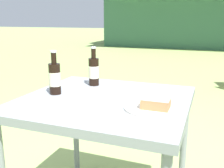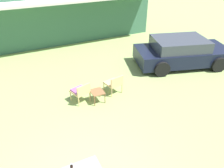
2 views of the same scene
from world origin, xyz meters
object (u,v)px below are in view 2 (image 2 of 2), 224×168
object	(u,v)px
cola_bottle_near	(72,168)
wicker_chair_cushioned	(81,91)
parked_car	(181,52)
wicker_chair_plain	(114,83)
garden_side_table	(97,93)

from	to	relation	value
cola_bottle_near	wicker_chair_cushioned	bearing A→B (deg)	68.74
parked_car	wicker_chair_cushioned	world-z (taller)	parked_car
parked_car	wicker_chair_plain	world-z (taller)	parked_car
parked_car	cola_bottle_near	bearing A→B (deg)	-131.20
wicker_chair_cushioned	garden_side_table	distance (m)	0.59
wicker_chair_cushioned	wicker_chair_plain	bearing A→B (deg)	161.80
parked_car	garden_side_table	bearing A→B (deg)	-150.55
parked_car	wicker_chair_cushioned	xyz separation A→B (m)	(-5.19, -0.82, -0.20)
garden_side_table	cola_bottle_near	world-z (taller)	cola_bottle_near
wicker_chair_cushioned	garden_side_table	xyz separation A→B (m)	(0.52, -0.26, -0.08)
parked_car	wicker_chair_plain	xyz separation A→B (m)	(-3.89, -0.84, -0.20)
cola_bottle_near	parked_car	bearing A→B (deg)	32.34
parked_car	garden_side_table	size ratio (longest dim) A/B	9.51
garden_side_table	cola_bottle_near	xyz separation A→B (m)	(-1.80, -3.02, 0.47)
parked_car	garden_side_table	world-z (taller)	parked_car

